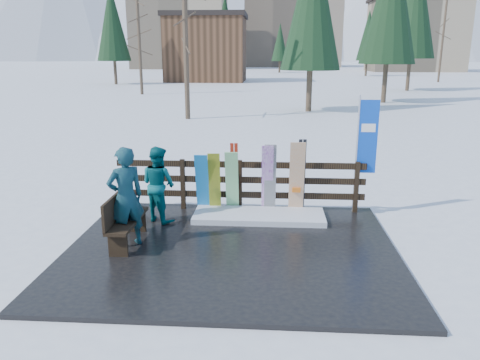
# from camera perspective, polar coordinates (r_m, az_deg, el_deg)

# --- Properties ---
(ground) EXTENTS (700.00, 700.00, 0.00)m
(ground) POSITION_cam_1_polar(r_m,az_deg,el_deg) (8.72, -1.03, -8.72)
(ground) COLOR white
(ground) RESTS_ON ground
(deck) EXTENTS (6.00, 5.00, 0.08)m
(deck) POSITION_cam_1_polar(r_m,az_deg,el_deg) (8.70, -1.03, -8.47)
(deck) COLOR black
(deck) RESTS_ON ground
(fence) EXTENTS (5.60, 0.10, 1.15)m
(fence) POSITION_cam_1_polar(r_m,az_deg,el_deg) (10.54, -0.03, -0.19)
(fence) COLOR black
(fence) RESTS_ON deck
(snow_patch) EXTENTS (2.81, 1.00, 0.12)m
(snow_patch) POSITION_cam_1_polar(r_m,az_deg,el_deg) (10.13, 2.33, -4.40)
(snow_patch) COLOR white
(snow_patch) RESTS_ON deck
(bench) EXTENTS (0.41, 1.50, 0.97)m
(bench) POSITION_cam_1_polar(r_m,az_deg,el_deg) (8.96, -14.03, -4.41)
(bench) COLOR black
(bench) RESTS_ON deck
(snowboard_0) EXTENTS (0.29, 0.36, 1.34)m
(snowboard_0) POSITION_cam_1_polar(r_m,az_deg,el_deg) (10.41, -4.62, -0.36)
(snowboard_0) COLOR #197CC7
(snowboard_0) RESTS_ON deck
(snowboard_1) EXTENTS (0.29, 0.40, 1.42)m
(snowboard_1) POSITION_cam_1_polar(r_m,az_deg,el_deg) (10.33, -0.99, -0.23)
(snowboard_1) COLOR white
(snowboard_1) RESTS_ON deck
(snowboard_2) EXTENTS (0.26, 0.24, 1.37)m
(snowboard_2) POSITION_cam_1_polar(r_m,az_deg,el_deg) (10.37, -3.13, -0.33)
(snowboard_2) COLOR #EFFC24
(snowboard_2) RESTS_ON deck
(snowboard_3) EXTENTS (0.25, 0.38, 1.57)m
(snowboard_3) POSITION_cam_1_polar(r_m,az_deg,el_deg) (10.27, 3.35, 0.09)
(snowboard_3) COLOR white
(snowboard_3) RESTS_ON deck
(snowboard_4) EXTENTS (0.26, 0.30, 1.58)m
(snowboard_4) POSITION_cam_1_polar(r_m,az_deg,el_deg) (10.27, 3.69, 0.13)
(snowboard_4) COLOR black
(snowboard_4) RESTS_ON deck
(snowboard_5) EXTENTS (0.33, 0.31, 1.64)m
(snowboard_5) POSITION_cam_1_polar(r_m,az_deg,el_deg) (10.28, 6.93, 0.23)
(snowboard_5) COLOR silver
(snowboard_5) RESTS_ON deck
(ski_pair_a) EXTENTS (0.16, 0.30, 1.59)m
(ski_pair_a) POSITION_cam_1_polar(r_m,az_deg,el_deg) (10.37, -0.67, 0.34)
(ski_pair_a) COLOR #B42816
(ski_pair_a) RESTS_ON deck
(ski_pair_b) EXTENTS (0.17, 0.17, 1.68)m
(ski_pair_b) POSITION_cam_1_polar(r_m,az_deg,el_deg) (10.35, 7.49, 0.43)
(ski_pair_b) COLOR black
(ski_pair_b) RESTS_ON deck
(rental_flag) EXTENTS (0.45, 0.04, 2.60)m
(rental_flag) POSITION_cam_1_polar(r_m,az_deg,el_deg) (10.55, 15.00, 4.59)
(rental_flag) COLOR silver
(rental_flag) RESTS_ON deck
(person_front) EXTENTS (0.81, 0.77, 1.86)m
(person_front) POSITION_cam_1_polar(r_m,az_deg,el_deg) (8.73, -13.75, -2.05)
(person_front) COLOR #195853
(person_front) RESTS_ON deck
(person_back) EXTENTS (0.99, 0.94, 1.61)m
(person_back) POSITION_cam_1_polar(r_m,az_deg,el_deg) (9.95, -9.90, -0.49)
(person_back) COLOR #095A61
(person_back) RESTS_ON deck
(resort_buildings) EXTENTS (73.00, 87.60, 22.60)m
(resort_buildings) POSITION_cam_1_polar(r_m,az_deg,el_deg) (123.51, 4.25, 18.01)
(resort_buildings) COLOR tan
(resort_buildings) RESTS_ON ground
(trees) EXTENTS (42.10, 68.71, 12.38)m
(trees) POSITION_cam_1_polar(r_m,az_deg,el_deg) (55.02, 6.97, 17.03)
(trees) COLOR #382B1E
(trees) RESTS_ON ground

